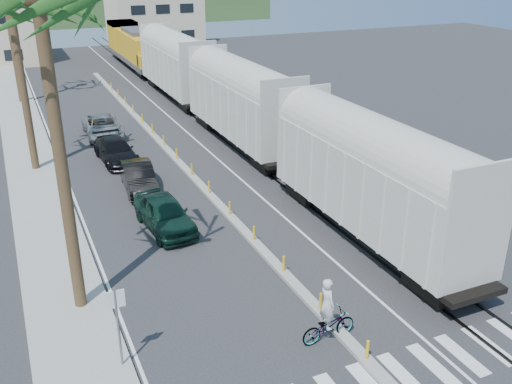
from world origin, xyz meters
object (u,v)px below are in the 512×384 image
(street_sign, at_px, (117,317))
(car_lead, at_px, (165,213))
(cyclist, at_px, (328,320))
(car_second, at_px, (138,177))

(street_sign, height_order, car_lead, street_sign)
(cyclist, bearing_deg, car_lead, 11.81)
(car_second, relative_size, cyclist, 1.93)
(street_sign, bearing_deg, car_second, 74.43)
(car_lead, relative_size, cyclist, 2.02)
(street_sign, distance_m, car_lead, 9.99)
(car_lead, xyz_separation_m, cyclist, (2.74, -10.53, -0.03))
(car_second, bearing_deg, cyclist, -75.90)
(car_lead, distance_m, cyclist, 10.88)
(car_lead, height_order, cyclist, cyclist)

